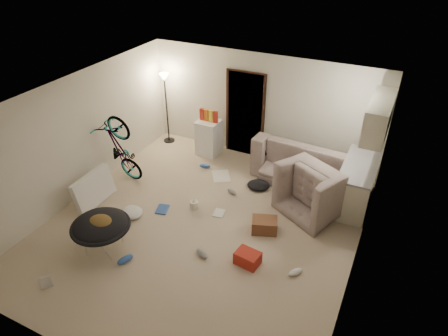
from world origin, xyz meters
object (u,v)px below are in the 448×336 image
at_px(armchair, 321,192).
at_px(drink_case_b, 248,258).
at_px(mini_fridge, 209,137).
at_px(juicer, 194,204).
at_px(floor_lamp, 165,94).
at_px(kitchen_counter, 356,185).
at_px(tv_box, 94,189).
at_px(saucer_chair, 101,230).
at_px(drink_case_a, 264,225).
at_px(bicycle, 123,163).
at_px(sofa, 307,166).

distance_m(armchair, drink_case_b, 2.17).
xyz_separation_m(mini_fridge, juicer, (0.77, -2.11, -0.34)).
distance_m(floor_lamp, kitchen_counter, 4.95).
xyz_separation_m(armchair, tv_box, (-4.14, -1.82, -0.06)).
bearing_deg(saucer_chair, kitchen_counter, 41.65).
bearing_deg(tv_box, armchair, 23.08).
bearing_deg(floor_lamp, armchair, -14.49).
distance_m(saucer_chair, drink_case_a, 2.89).
distance_m(armchair, saucer_chair, 4.17).
bearing_deg(armchair, juicer, 55.50).
relative_size(floor_lamp, tv_box, 1.80).
height_order(drink_case_b, juicer, juicer).
bearing_deg(drink_case_a, floor_lamp, 127.30).
bearing_deg(drink_case_a, tv_box, 171.08).
xyz_separation_m(bicycle, mini_fridge, (1.13, 1.87, -0.00)).
height_order(kitchen_counter, armchair, kitchen_counter).
relative_size(kitchen_counter, mini_fridge, 1.73).
xyz_separation_m(tv_box, juicer, (1.90, 0.70, -0.24)).
bearing_deg(tv_box, kitchen_counter, 24.98).
distance_m(bicycle, saucer_chair, 2.21).
relative_size(armchair, tv_box, 1.19).
distance_m(bicycle, drink_case_a, 3.43).
bearing_deg(floor_lamp, saucer_chair, -73.37).
bearing_deg(kitchen_counter, drink_case_a, -129.82).
distance_m(sofa, armchair, 1.04).
bearing_deg(kitchen_counter, drink_case_b, -117.27).
xyz_separation_m(floor_lamp, juicer, (2.00, -2.21, -1.21)).
relative_size(armchair, juicer, 5.07).
height_order(armchair, tv_box, armchair).
height_order(saucer_chair, juicer, saucer_chair).
xyz_separation_m(floor_lamp, bicycle, (0.10, -1.97, -0.87)).
bearing_deg(mini_fridge, saucer_chair, -88.42).
height_order(tv_box, drink_case_b, tv_box).
relative_size(floor_lamp, bicycle, 1.10).
xyz_separation_m(armchair, mini_fridge, (-3.01, 1.00, 0.05)).
relative_size(mini_fridge, juicer, 3.68).
distance_m(armchair, juicer, 2.52).
relative_size(armchair, saucer_chair, 1.18).
height_order(bicycle, drink_case_a, bicycle).
bearing_deg(tv_box, drink_case_b, -4.22).
bearing_deg(tv_box, saucer_chair, -43.56).
bearing_deg(saucer_chair, sofa, 55.53).
xyz_separation_m(kitchen_counter, tv_box, (-4.73, -2.26, -0.11)).
xyz_separation_m(kitchen_counter, drink_case_a, (-1.32, -1.59, -0.31)).
relative_size(sofa, armchair, 1.95).
bearing_deg(tv_box, floor_lamp, 91.36).
bearing_deg(drink_case_a, sofa, 64.06).
xyz_separation_m(mini_fridge, saucer_chair, (-0.07, -3.81, -0.01)).
height_order(bicycle, mini_fridge, bicycle).
bearing_deg(floor_lamp, sofa, -3.08).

